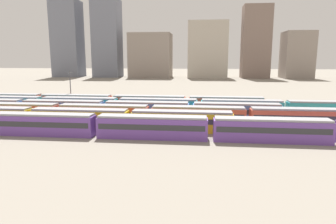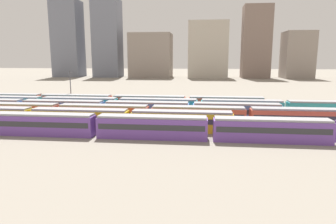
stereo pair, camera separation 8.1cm
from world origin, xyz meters
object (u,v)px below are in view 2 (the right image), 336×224
train_track_1 (80,118)px  train_track_2 (150,115)px  train_track_4 (199,107)px  train_track_5 (112,102)px  catenary_pole_1 (71,87)px  train_track_3 (105,109)px  train_track_0 (152,127)px

train_track_1 → train_track_2: (12.28, 5.20, 0.00)m
train_track_4 → train_track_5: same height
train_track_1 → catenary_pole_1: catenary_pole_1 is taller
train_track_2 → catenary_pole_1: bearing=143.0°
train_track_2 → train_track_4: 14.13m
train_track_3 → catenary_pole_1: 19.31m
train_track_2 → train_track_4: (9.56, 10.40, 0.00)m
train_track_1 → train_track_4: same height
catenary_pole_1 → train_track_3: bearing=-44.5°
train_track_4 → catenary_pole_1: bearing=166.6°
train_track_0 → train_track_3: 20.39m
train_track_0 → train_track_3: (-13.13, 15.60, 0.00)m
train_track_0 → catenary_pole_1: size_ratio=9.71×
train_track_0 → train_track_3: bearing=130.1°
train_track_2 → train_track_3: 12.18m
train_track_5 → train_track_2: bearing=-51.6°
train_track_4 → train_track_5: bearing=166.7°
train_track_0 → train_track_3: size_ratio=1.25×
train_track_3 → catenary_pole_1: bearing=135.5°
train_track_0 → train_track_4: size_ratio=0.83×
train_track_1 → train_track_4: 26.84m
train_track_1 → train_track_5: size_ratio=0.75×
train_track_1 → train_track_3: (1.27, 10.40, 0.00)m
train_track_1 → train_track_3: size_ratio=0.75×
train_track_0 → train_track_2: same height
catenary_pole_1 → train_track_2: bearing=-37.0°
train_track_3 → train_track_0: bearing=-49.9°
train_track_1 → train_track_5: (-0.09, 20.80, 0.00)m
train_track_5 → catenary_pole_1: (-12.19, 2.92, 3.46)m
train_track_0 → catenary_pole_1: (-26.67, 28.92, 3.46)m
train_track_1 → train_track_0: bearing=-19.9°
train_track_3 → catenary_pole_1: size_ratio=7.75×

